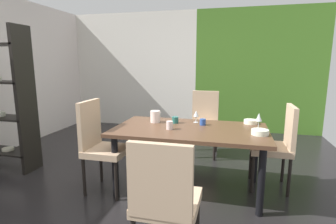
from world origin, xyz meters
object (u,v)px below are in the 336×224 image
object	(u,v)px
chair_left_near	(100,142)
serving_bowl_west	(260,132)
chair_head_far	(204,119)
cup_corner	(203,122)
dining_table	(190,135)
wine_glass_north	(196,114)
cup_east	(170,125)
wine_glass_right	(259,118)
chair_right_far	(278,142)
serving_bowl_left	(251,122)
cup_near_window	(175,120)
pitcher_near_shelf	(155,116)
chair_head_near	(165,198)

from	to	relation	value
chair_left_near	serving_bowl_west	xyz separation A→B (m)	(1.72, 0.17, 0.18)
chair_head_far	cup_corner	size ratio (longest dim) A/B	13.76
dining_table	serving_bowl_west	xyz separation A→B (m)	(0.74, -0.10, 0.11)
chair_left_near	serving_bowl_west	world-z (taller)	chair_left_near
chair_head_far	serving_bowl_west	xyz separation A→B (m)	(0.71, -1.35, 0.19)
chair_head_far	serving_bowl_west	distance (m)	1.54
wine_glass_north	cup_east	bearing A→B (deg)	-119.70
serving_bowl_west	wine_glass_right	bearing A→B (deg)	89.22
chair_right_far	serving_bowl_left	xyz separation A→B (m)	(-0.30, 0.12, 0.20)
serving_bowl_west	serving_bowl_left	size ratio (longest dim) A/B	1.10
cup_near_window	chair_head_far	bearing A→B (deg)	77.11
dining_table	chair_left_near	xyz separation A→B (m)	(-0.98, -0.27, -0.07)
chair_left_near	pitcher_near_shelf	world-z (taller)	chair_left_near
chair_head_near	wine_glass_right	xyz separation A→B (m)	(0.70, 1.39, 0.31)
pitcher_near_shelf	cup_east	bearing A→B (deg)	-49.27
wine_glass_north	cup_corner	world-z (taller)	wine_glass_north
chair_head_far	wine_glass_north	world-z (taller)	chair_head_far
wine_glass_right	cup_near_window	distance (m)	0.96
chair_head_near	serving_bowl_west	bearing A→B (deg)	58.74
serving_bowl_left	cup_east	world-z (taller)	cup_east
wine_glass_north	pitcher_near_shelf	distance (m)	0.50
cup_corner	serving_bowl_west	bearing A→B (deg)	-24.33
cup_near_window	serving_bowl_west	bearing A→B (deg)	-17.49
chair_left_near	serving_bowl_west	size ratio (longest dim) A/B	5.96
cup_corner	chair_left_near	bearing A→B (deg)	-157.83
serving_bowl_left	cup_corner	bearing A→B (deg)	-159.09
wine_glass_right	serving_bowl_left	distance (m)	0.28
chair_right_far	cup_east	size ratio (longest dim) A/B	10.65
chair_head_far	wine_glass_north	xyz separation A→B (m)	(-0.00, -0.95, 0.27)
chair_right_far	pitcher_near_shelf	xyz separation A→B (m)	(-1.44, -0.09, 0.25)
wine_glass_right	pitcher_near_shelf	xyz separation A→B (m)	(-1.20, 0.04, -0.06)
chair_left_near	pitcher_near_shelf	bearing A→B (deg)	130.76
chair_right_far	chair_head_far	world-z (taller)	chair_head_far
chair_head_near	cup_near_window	size ratio (longest dim) A/B	12.52
serving_bowl_left	chair_head_far	bearing A→B (deg)	127.01
wine_glass_north	cup_near_window	bearing A→B (deg)	-158.36
serving_bowl_left	cup_corner	distance (m)	0.59
serving_bowl_left	cup_east	bearing A→B (deg)	-150.30
chair_left_near	pitcher_near_shelf	distance (m)	0.72
serving_bowl_left	cup_near_window	xyz separation A→B (m)	(-0.89, -0.19, 0.01)
dining_table	serving_bowl_west	world-z (taller)	serving_bowl_west
wine_glass_right	pitcher_near_shelf	distance (m)	1.20
cup_east	wine_glass_north	bearing A→B (deg)	60.30
serving_bowl_west	pitcher_near_shelf	xyz separation A→B (m)	(-1.20, 0.28, 0.05)
chair_right_far	serving_bowl_west	distance (m)	0.48
wine_glass_right	cup_corner	bearing A→B (deg)	176.37
dining_table	chair_head_near	world-z (taller)	chair_head_near
dining_table	cup_corner	bearing A→B (deg)	56.34
chair_right_far	wine_glass_right	bearing A→B (deg)	117.80
pitcher_near_shelf	cup_corner	bearing A→B (deg)	-0.02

